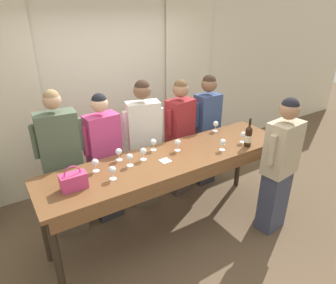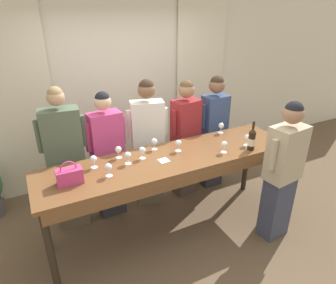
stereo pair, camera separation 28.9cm
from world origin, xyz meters
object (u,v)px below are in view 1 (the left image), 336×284
tasting_bar (173,166)px  wine_glass_front_right (130,157)px  wine_glass_back_mid (143,152)px  guest_navy_coat (207,129)px  wine_bottle (248,136)px  host_pouring (279,166)px  guest_olive_jacket (63,165)px  wine_glass_back_left (178,143)px  wine_glass_front_left (223,142)px  wine_glass_front_mid (112,170)px  wine_glass_near_host (153,142)px  wine_glass_center_mid (243,135)px  guest_cream_sweater (144,144)px  wine_glass_center_left (216,124)px  guest_pink_top (105,158)px  handbag (74,181)px  wine_glass_center_right (95,163)px  wine_glass_back_right (119,152)px  guest_striped_shirt (180,137)px

tasting_bar → wine_glass_front_right: size_ratio=21.18×
wine_glass_back_mid → guest_navy_coat: 1.44m
wine_bottle → host_pouring: bearing=-65.9°
guest_olive_jacket → guest_navy_coat: bearing=0.0°
host_pouring → wine_glass_back_left: bearing=142.7°
wine_glass_front_left → wine_glass_front_mid: same height
wine_glass_near_host → wine_glass_center_mid: bearing=-21.1°
wine_bottle → guest_olive_jacket: 2.15m
wine_bottle → guest_cream_sweater: guest_cream_sweater is taller
wine_glass_center_left → guest_olive_jacket: (-1.92, 0.34, -0.20)m
wine_glass_front_mid → wine_glass_back_mid: size_ratio=1.00×
wine_glass_back_mid → host_pouring: bearing=-28.0°
host_pouring → wine_glass_center_mid: bearing=105.6°
wine_glass_center_mid → wine_glass_center_left: bearing=96.5°
guest_olive_jacket → wine_glass_center_mid: bearing=-21.9°
wine_glass_front_left → guest_pink_top: (-1.13, 0.82, -0.25)m
handbag → wine_glass_front_right: bearing=10.2°
wine_glass_center_right → guest_cream_sweater: 0.98m
tasting_bar → guest_olive_jacket: (-1.03, 0.67, -0.00)m
guest_cream_sweater → wine_glass_front_mid: bearing=-135.0°
wine_bottle → wine_glass_back_right: bearing=161.0°
wine_glass_near_host → guest_olive_jacket: 1.04m
wine_glass_front_left → wine_glass_back_left: (-0.44, 0.26, 0.00)m
wine_glass_back_mid → guest_striped_shirt: bearing=32.3°
wine_glass_back_mid → wine_glass_near_host: bearing=34.5°
wine_glass_back_right → wine_glass_front_right: bearing=-75.7°
guest_navy_coat → wine_glass_back_right: bearing=-165.3°
wine_bottle → guest_navy_coat: guest_navy_coat is taller
wine_glass_center_mid → guest_olive_jacket: size_ratio=0.08×
handbag → wine_glass_front_mid: (0.36, -0.04, 0.02)m
wine_glass_center_left → guest_olive_jacket: bearing=169.9°
wine_glass_center_left → guest_cream_sweater: (-0.89, 0.34, -0.20)m
wine_glass_center_right → guest_olive_jacket: size_ratio=0.08×
guest_navy_coat → host_pouring: 1.26m
tasting_bar → wine_glass_near_host: bearing=107.1°
guest_olive_jacket → guest_navy_coat: guest_olive_jacket is taller
tasting_bar → guest_navy_coat: 1.23m
guest_navy_coat → host_pouring: bearing=-88.1°
wine_glass_back_right → wine_glass_near_host: same height
tasting_bar → guest_pink_top: size_ratio=1.76×
tasting_bar → wine_glass_back_left: bearing=40.3°
handbag → guest_striped_shirt: guest_striped_shirt is taller
wine_glass_front_left → wine_glass_back_mid: size_ratio=1.00×
guest_navy_coat → wine_glass_near_host: bearing=-160.4°
guest_navy_coat → guest_pink_top: bearing=-180.0°
wine_glass_center_mid → wine_glass_back_mid: bearing=168.4°
wine_glass_front_left → wine_glass_center_left: size_ratio=1.00×
guest_pink_top → guest_striped_shirt: (1.10, 0.00, 0.01)m
wine_glass_near_host → guest_cream_sweater: 0.45m
wine_glass_center_right → guest_pink_top: (0.27, 0.50, -0.25)m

